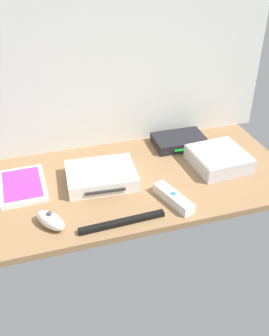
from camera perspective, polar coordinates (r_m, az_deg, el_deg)
name	(u,v)px	position (r cm, az deg, el deg)	size (l,w,h in cm)	color
ground_plane	(134,181)	(124.36, 0.00, -1.92)	(100.00, 48.00, 2.00)	#936D47
back_wall	(112,55)	(131.12, -3.28, 16.08)	(110.00, 1.20, 64.00)	silver
game_console	(101,176)	(121.55, -4.86, -1.16)	(22.14, 17.69, 4.40)	white
mini_computer	(219,159)	(131.60, 12.11, 1.33)	(17.97, 17.97, 5.30)	silver
game_case	(22,186)	(124.15, -15.95, -2.49)	(13.97, 19.26, 1.56)	white
network_router	(179,141)	(141.70, 6.50, 3.93)	(18.21, 12.63, 3.40)	black
remote_wand	(173,198)	(113.84, 5.64, -4.35)	(7.81, 15.20, 3.40)	white
remote_nunchuk	(51,220)	(107.31, -12.06, -7.43)	(9.27, 10.74, 5.10)	white
sensor_bar	(122,222)	(106.50, -1.80, -7.85)	(24.00, 1.80, 1.40)	black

